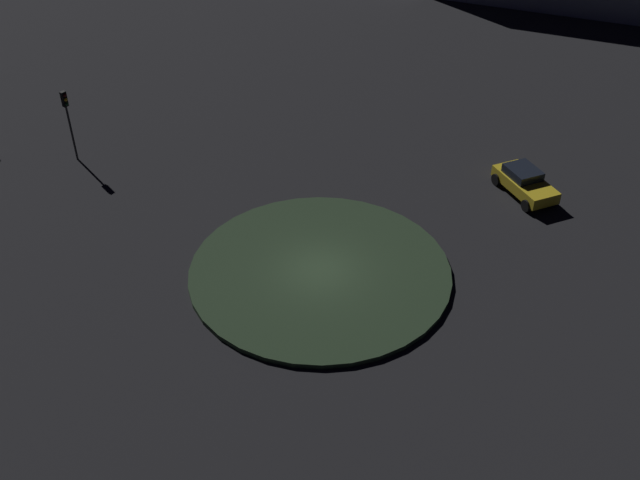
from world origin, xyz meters
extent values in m
plane|color=black|center=(0.00, 0.00, 0.00)|extent=(120.43, 120.43, 0.00)
cylinder|color=#263823|center=(0.00, 0.00, 0.12)|extent=(12.51, 12.51, 0.25)
cube|color=gold|center=(-7.89, -10.60, 0.65)|extent=(4.01, 4.04, 0.63)
cube|color=black|center=(-7.64, -10.85, 1.21)|extent=(2.38, 2.39, 0.48)
cylinder|color=black|center=(-9.51, -10.19, 0.33)|extent=(0.63, 0.63, 0.67)
cylinder|color=black|center=(-8.26, -8.97, 0.33)|extent=(0.63, 0.63, 0.67)
cylinder|color=black|center=(-7.51, -12.22, 0.33)|extent=(0.63, 0.63, 0.67)
cylinder|color=black|center=(-6.27, -11.00, 0.33)|extent=(0.63, 0.63, 0.67)
cylinder|color=#2D2D2D|center=(17.34, -4.64, 1.73)|extent=(0.12, 0.12, 3.47)
cube|color=black|center=(17.34, -4.64, 3.92)|extent=(0.29, 0.35, 0.90)
sphere|color=#3F0C0C|center=(17.20, -4.60, 4.19)|extent=(0.20, 0.20, 0.20)
sphere|color=yellow|center=(17.20, -4.60, 3.92)|extent=(0.20, 0.20, 0.20)
sphere|color=#0F3819|center=(17.20, -4.60, 3.65)|extent=(0.20, 0.20, 0.20)
camera|label=1|loc=(-10.17, 25.59, 22.49)|focal=41.74mm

